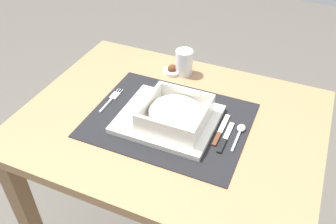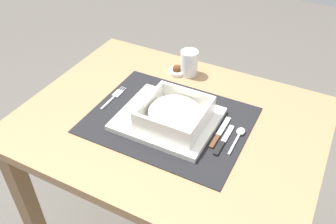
{
  "view_description": "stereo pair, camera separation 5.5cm",
  "coord_description": "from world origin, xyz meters",
  "px_view_note": "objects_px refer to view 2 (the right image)",
  "views": [
    {
      "loc": [
        0.32,
        -0.75,
        1.43
      ],
      "look_at": [
        -0.0,
        -0.01,
        0.77
      ],
      "focal_mm": 38.83,
      "sensor_mm": 36.0,
      "label": 1
    },
    {
      "loc": [
        0.37,
        -0.73,
        1.43
      ],
      "look_at": [
        -0.0,
        -0.01,
        0.77
      ],
      "focal_mm": 38.83,
      "sensor_mm": 36.0,
      "label": 2
    }
  ],
  "objects_px": {
    "dining_table": "(170,148)",
    "bread_knife": "(219,134)",
    "porridge_bowl": "(174,115)",
    "butter_knife": "(223,142)",
    "fork": "(115,96)",
    "drinking_glass": "(189,64)",
    "spoon": "(239,134)",
    "condiment_saucer": "(177,71)"
  },
  "relations": [
    {
      "from": "dining_table",
      "to": "bread_knife",
      "type": "distance_m",
      "value": 0.2
    },
    {
      "from": "porridge_bowl",
      "to": "butter_knife",
      "type": "relative_size",
      "value": 1.35
    },
    {
      "from": "bread_knife",
      "to": "dining_table",
      "type": "bearing_deg",
      "value": -176.62
    },
    {
      "from": "fork",
      "to": "drinking_glass",
      "type": "height_order",
      "value": "drinking_glass"
    },
    {
      "from": "dining_table",
      "to": "spoon",
      "type": "relative_size",
      "value": 7.65
    },
    {
      "from": "spoon",
      "to": "condiment_saucer",
      "type": "bearing_deg",
      "value": 141.48
    },
    {
      "from": "porridge_bowl",
      "to": "spoon",
      "type": "relative_size",
      "value": 1.54
    },
    {
      "from": "butter_knife",
      "to": "bread_knife",
      "type": "xyz_separation_m",
      "value": [
        -0.02,
        0.02,
        -0.0
      ]
    },
    {
      "from": "drinking_glass",
      "to": "condiment_saucer",
      "type": "bearing_deg",
      "value": -159.63
    },
    {
      "from": "dining_table",
      "to": "drinking_glass",
      "type": "bearing_deg",
      "value": 102.36
    },
    {
      "from": "porridge_bowl",
      "to": "fork",
      "type": "relative_size",
      "value": 1.36
    },
    {
      "from": "spoon",
      "to": "drinking_glass",
      "type": "xyz_separation_m",
      "value": [
        -0.26,
        0.22,
        0.03
      ]
    },
    {
      "from": "fork",
      "to": "condiment_saucer",
      "type": "height_order",
      "value": "condiment_saucer"
    },
    {
      "from": "spoon",
      "to": "drinking_glass",
      "type": "height_order",
      "value": "drinking_glass"
    },
    {
      "from": "spoon",
      "to": "drinking_glass",
      "type": "distance_m",
      "value": 0.34
    },
    {
      "from": "fork",
      "to": "bread_knife",
      "type": "height_order",
      "value": "bread_knife"
    },
    {
      "from": "porridge_bowl",
      "to": "dining_table",
      "type": "bearing_deg",
      "value": 136.08
    },
    {
      "from": "porridge_bowl",
      "to": "drinking_glass",
      "type": "distance_m",
      "value": 0.28
    },
    {
      "from": "spoon",
      "to": "bread_knife",
      "type": "bearing_deg",
      "value": -158.46
    },
    {
      "from": "dining_table",
      "to": "bread_knife",
      "type": "xyz_separation_m",
      "value": [
        0.15,
        -0.0,
        0.13
      ]
    },
    {
      "from": "butter_knife",
      "to": "fork",
      "type": "bearing_deg",
      "value": 172.22
    },
    {
      "from": "porridge_bowl",
      "to": "drinking_glass",
      "type": "relative_size",
      "value": 2.01
    },
    {
      "from": "drinking_glass",
      "to": "dining_table",
      "type": "bearing_deg",
      "value": -77.64
    },
    {
      "from": "fork",
      "to": "bread_knife",
      "type": "xyz_separation_m",
      "value": [
        0.35,
        -0.01,
        0.0
      ]
    },
    {
      "from": "dining_table",
      "to": "porridge_bowl",
      "type": "height_order",
      "value": "porridge_bowl"
    },
    {
      "from": "dining_table",
      "to": "drinking_glass",
      "type": "relative_size",
      "value": 9.99
    },
    {
      "from": "fork",
      "to": "spoon",
      "type": "xyz_separation_m",
      "value": [
        0.41,
        0.01,
        0.0
      ]
    },
    {
      "from": "bread_knife",
      "to": "condiment_saucer",
      "type": "bearing_deg",
      "value": 141.11
    },
    {
      "from": "porridge_bowl",
      "to": "fork",
      "type": "bearing_deg",
      "value": 171.11
    },
    {
      "from": "spoon",
      "to": "dining_table",
      "type": "bearing_deg",
      "value": -177.65
    },
    {
      "from": "spoon",
      "to": "drinking_glass",
      "type": "bearing_deg",
      "value": 135.82
    },
    {
      "from": "fork",
      "to": "bread_knife",
      "type": "bearing_deg",
      "value": 1.8
    },
    {
      "from": "porridge_bowl",
      "to": "condiment_saucer",
      "type": "bearing_deg",
      "value": 114.74
    },
    {
      "from": "dining_table",
      "to": "condiment_saucer",
      "type": "xyz_separation_m",
      "value": [
        -0.09,
        0.23,
        0.13
      ]
    },
    {
      "from": "fork",
      "to": "condiment_saucer",
      "type": "xyz_separation_m",
      "value": [
        0.11,
        0.22,
        0.0
      ]
    },
    {
      "from": "spoon",
      "to": "bread_knife",
      "type": "distance_m",
      "value": 0.06
    },
    {
      "from": "spoon",
      "to": "condiment_saucer",
      "type": "height_order",
      "value": "condiment_saucer"
    },
    {
      "from": "butter_knife",
      "to": "bread_knife",
      "type": "distance_m",
      "value": 0.03
    },
    {
      "from": "porridge_bowl",
      "to": "condiment_saucer",
      "type": "height_order",
      "value": "porridge_bowl"
    },
    {
      "from": "porridge_bowl",
      "to": "bread_knife",
      "type": "bearing_deg",
      "value": 9.31
    },
    {
      "from": "dining_table",
      "to": "porridge_bowl",
      "type": "distance_m",
      "value": 0.17
    },
    {
      "from": "bread_knife",
      "to": "condiment_saucer",
      "type": "height_order",
      "value": "condiment_saucer"
    }
  ]
}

